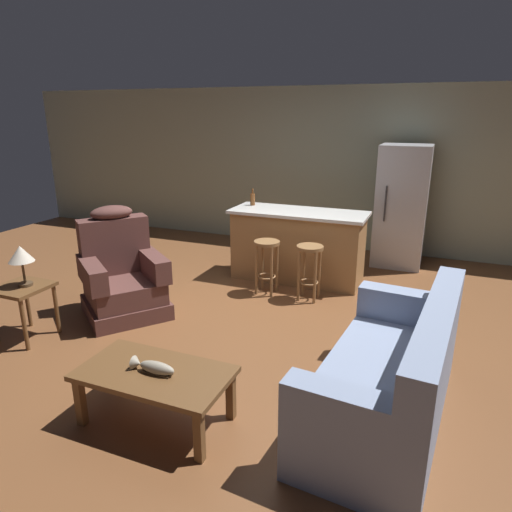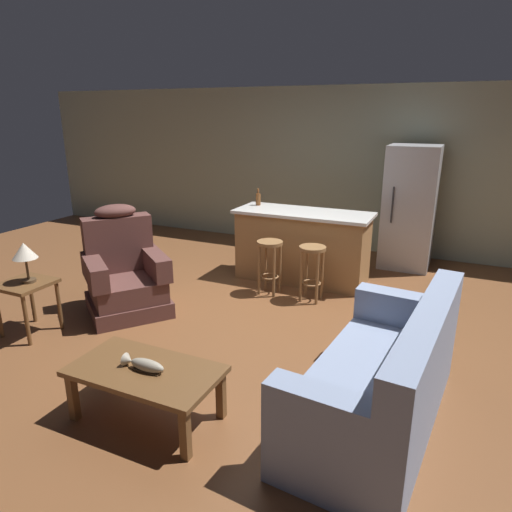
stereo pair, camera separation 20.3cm
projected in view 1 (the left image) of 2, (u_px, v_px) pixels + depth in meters
ground_plane at (261, 318)px, 5.10m from camera, size 12.00×12.00×0.00m
back_wall at (331, 169)px, 7.46m from camera, size 12.00×0.05×2.60m
coffee_table at (155, 378)px, 3.29m from camera, size 1.10×0.60×0.42m
fish_figurine at (153, 367)px, 3.24m from camera, size 0.34×0.10×0.10m
couch at (393, 378)px, 3.33m from camera, size 1.01×1.97×0.94m
recliner_near_lamp at (122, 277)px, 5.12m from camera, size 1.18×1.18×1.20m
end_table at (23, 295)px, 4.51m from camera, size 0.48×0.48×0.56m
table_lamp at (21, 256)px, 4.40m from camera, size 0.24×0.24×0.41m
kitchen_island at (298, 245)px, 6.14m from camera, size 1.80×0.70×0.95m
bar_stool_left at (267, 257)px, 5.66m from camera, size 0.32×0.32×0.68m
bar_stool_right at (309, 262)px, 5.47m from camera, size 0.32×0.32×0.68m
refrigerator at (401, 206)px, 6.65m from camera, size 0.70×0.69×1.76m
bottle_tall_green at (253, 199)px, 6.35m from camera, size 0.07×0.07×0.23m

